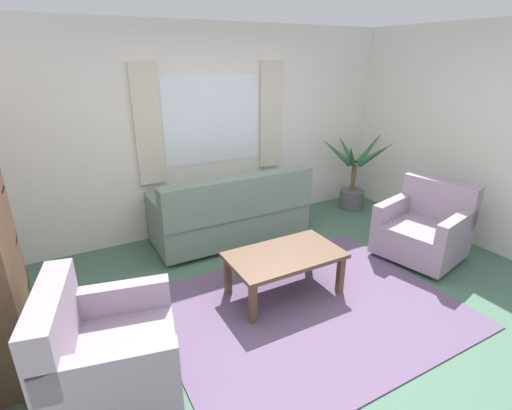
{
  "coord_description": "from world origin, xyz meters",
  "views": [
    {
      "loc": [
        -1.85,
        -2.34,
        2.21
      ],
      "look_at": [
        -0.19,
        0.7,
        0.84
      ],
      "focal_mm": 26.59,
      "sensor_mm": 36.0,
      "label": 1
    }
  ],
  "objects": [
    {
      "name": "wall_back",
      "position": [
        0.0,
        2.26,
        1.3
      ],
      "size": [
        5.32,
        0.12,
        2.6
      ],
      "primitive_type": "cube",
      "color": "silver",
      "rests_on": "ground_plane"
    },
    {
      "name": "coffee_table",
      "position": [
        -0.07,
        0.35,
        0.38
      ],
      "size": [
        1.1,
        0.64,
        0.44
      ],
      "color": "brown",
      "rests_on": "ground_plane"
    },
    {
      "name": "armchair_right",
      "position": [
        1.75,
        0.21,
        0.35
      ],
      "size": [
        0.99,
        1.01,
        0.88
      ],
      "rotation": [
        0.0,
        0.0,
        -1.34
      ],
      "color": "#998499",
      "rests_on": "ground_plane"
    },
    {
      "name": "ground_plane",
      "position": [
        0.0,
        0.0,
        0.0
      ],
      "size": [
        6.24,
        6.24,
        0.0
      ],
      "primitive_type": "plane",
      "color": "#476B56"
    },
    {
      "name": "wall_right",
      "position": [
        2.66,
        0.0,
        1.3
      ],
      "size": [
        0.12,
        4.4,
        2.6
      ],
      "primitive_type": "cube",
      "color": "silver",
      "rests_on": "ground_plane"
    },
    {
      "name": "window_with_curtains",
      "position": [
        0.0,
        2.18,
        1.45
      ],
      "size": [
        1.98,
        0.07,
        1.4
      ],
      "color": "white"
    },
    {
      "name": "armchair_left",
      "position": [
        -1.78,
        -0.1,
        0.35
      ],
      "size": [
        0.98,
        0.99,
        0.88
      ],
      "rotation": [
        0.0,
        0.0,
        1.36
      ],
      "color": "#998499",
      "rests_on": "ground_plane"
    },
    {
      "name": "potted_plant",
      "position": [
        2.07,
        1.76,
        0.48
      ],
      "size": [
        1.11,
        1.12,
        1.17
      ],
      "color": "#56565B",
      "rests_on": "ground_plane"
    },
    {
      "name": "area_rug",
      "position": [
        0.0,
        0.0,
        0.01
      ],
      "size": [
        2.66,
        2.07,
        0.01
      ],
      "primitive_type": "cube",
      "color": "#604C6B",
      "rests_on": "ground_plane"
    },
    {
      "name": "couch",
      "position": [
        -0.03,
        1.63,
        0.37
      ],
      "size": [
        1.9,
        0.82,
        0.92
      ],
      "rotation": [
        0.0,
        0.0,
        3.14
      ],
      "color": "slate",
      "rests_on": "ground_plane"
    }
  ]
}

